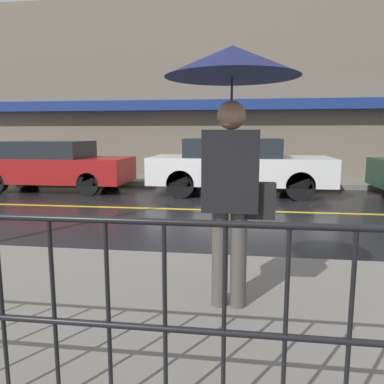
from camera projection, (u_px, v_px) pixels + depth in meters
The scene contains 9 objects.
ground_plane at pixel (181, 209), 8.15m from camera, with size 80.00×80.00×0.00m, color black.
sidewalk_near at pixel (92, 309), 3.35m from camera, with size 28.00×2.92×0.15m.
sidewalk_far at pixel (203, 180), 12.53m from camera, with size 28.00×2.13×0.15m.
lane_marking at pixel (181, 209), 8.15m from camera, with size 25.20×0.12×0.01m.
building_storefront at pixel (207, 90), 13.22m from camera, with size 28.00×0.85×6.36m.
railing_foreground at pixel (0, 286), 2.06m from camera, with size 12.00×0.04×1.06m.
pedestrian at pixel (232, 105), 3.01m from camera, with size 1.08×1.08×2.17m.
car_red at pixel (54, 165), 10.82m from camera, with size 4.31×1.81×1.42m.
car_white at pixel (238, 165), 10.11m from camera, with size 4.79×1.92×1.50m.
Camera 1 is at (1.31, -7.89, 1.63)m, focal length 35.00 mm.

